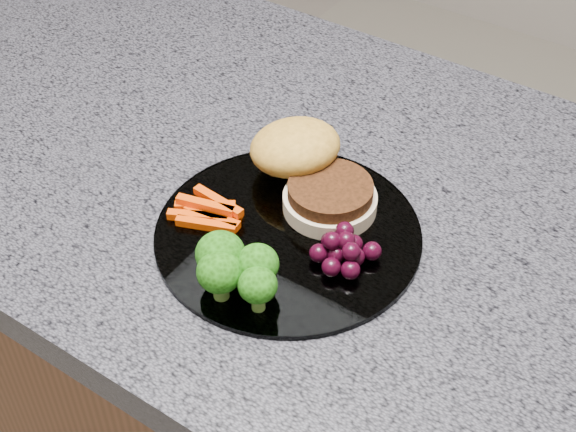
% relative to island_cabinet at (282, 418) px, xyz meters
% --- Properties ---
extents(island_cabinet, '(1.20, 0.60, 0.86)m').
position_rel_island_cabinet_xyz_m(island_cabinet, '(0.00, 0.00, 0.00)').
color(island_cabinet, brown).
rests_on(island_cabinet, ground).
extents(countertop, '(1.20, 0.60, 0.04)m').
position_rel_island_cabinet_xyz_m(countertop, '(0.00, 0.00, 0.45)').
color(countertop, '#52515B').
rests_on(countertop, island_cabinet).
extents(plate, '(0.26, 0.26, 0.01)m').
position_rel_island_cabinet_xyz_m(plate, '(0.06, -0.08, 0.47)').
color(plate, white).
rests_on(plate, countertop).
extents(burger, '(0.18, 0.15, 0.05)m').
position_rel_island_cabinet_xyz_m(burger, '(0.04, -0.01, 0.50)').
color(burger, beige).
rests_on(burger, plate).
extents(carrot_sticks, '(0.07, 0.06, 0.02)m').
position_rel_island_cabinet_xyz_m(carrot_sticks, '(-0.01, -0.10, 0.48)').
color(carrot_sticks, '#EB4203').
rests_on(carrot_sticks, plate).
extents(broccoli, '(0.09, 0.07, 0.05)m').
position_rel_island_cabinet_xyz_m(broccoli, '(0.07, -0.17, 0.51)').
color(broccoli, '#5C8931').
rests_on(broccoli, plate).
extents(grape_bunch, '(0.06, 0.06, 0.03)m').
position_rel_island_cabinet_xyz_m(grape_bunch, '(0.13, -0.08, 0.49)').
color(grape_bunch, black).
rests_on(grape_bunch, plate).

